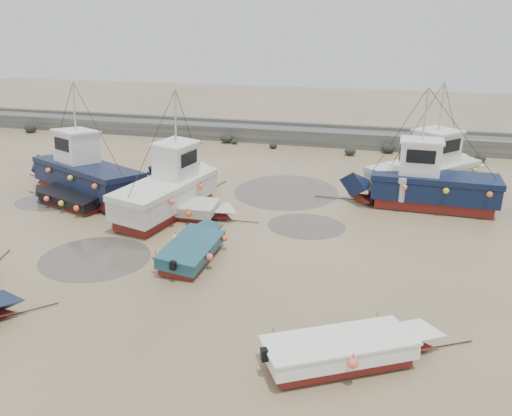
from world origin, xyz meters
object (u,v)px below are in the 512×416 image
at_px(dinghy_5, 189,207).
at_px(cabin_boat_2, 422,183).
at_px(dinghy_4, 69,195).
at_px(person, 152,194).
at_px(dinghy_2, 194,245).
at_px(dinghy_3, 351,347).
at_px(cabin_boat_1, 172,187).
at_px(cabin_boat_3, 430,170).
at_px(cabin_boat_0, 80,172).

height_order(dinghy_5, cabin_boat_2, cabin_boat_2).
xyz_separation_m(dinghy_4, person, (3.49, 2.78, -0.54)).
distance_m(dinghy_2, dinghy_5, 4.66).
height_order(dinghy_3, dinghy_4, same).
xyz_separation_m(dinghy_3, cabin_boat_1, (-10.08, 10.11, 0.82)).
xyz_separation_m(dinghy_4, cabin_boat_3, (18.74, 7.26, 0.81)).
height_order(dinghy_2, cabin_boat_0, cabin_boat_0).
height_order(cabin_boat_2, cabin_boat_3, same).
bearing_deg(cabin_boat_1, cabin_boat_3, 37.29).
relative_size(dinghy_2, cabin_boat_2, 0.63).
xyz_separation_m(cabin_boat_2, person, (-14.72, -1.89, -1.36)).
bearing_deg(dinghy_4, cabin_boat_0, 32.31).
bearing_deg(dinghy_4, cabin_boat_1, -64.90).
bearing_deg(dinghy_4, dinghy_3, -101.63).
bearing_deg(cabin_boat_3, dinghy_5, -107.45).
bearing_deg(dinghy_4, dinghy_5, -70.67).
bearing_deg(person, cabin_boat_1, 118.01).
bearing_deg(dinghy_3, cabin_boat_0, -154.33).
bearing_deg(person, cabin_boat_0, -3.06).
relative_size(dinghy_2, cabin_boat_0, 0.60).
xyz_separation_m(dinghy_2, dinghy_3, (6.96, -5.30, -0.01)).
xyz_separation_m(dinghy_3, dinghy_5, (-8.91, 9.53, 0.02)).
xyz_separation_m(dinghy_4, cabin_boat_0, (-0.40, 1.74, 0.79)).
height_order(dinghy_4, person, dinghy_4).
height_order(cabin_boat_0, cabin_boat_2, same).
bearing_deg(dinghy_4, cabin_boat_3, -49.44).
height_order(dinghy_3, cabin_boat_0, cabin_boat_0).
xyz_separation_m(dinghy_5, cabin_boat_3, (11.79, 7.27, 0.80)).
relative_size(dinghy_4, dinghy_5, 1.07).
bearing_deg(cabin_boat_2, cabin_boat_3, -10.22).
distance_m(dinghy_4, cabin_boat_0, 1.95).
distance_m(dinghy_4, person, 4.49).
bearing_deg(cabin_boat_0, dinghy_5, -78.81).
distance_m(cabin_boat_3, person, 15.96).
relative_size(dinghy_2, cabin_boat_1, 0.61).
bearing_deg(cabin_boat_1, cabin_boat_2, 28.26).
relative_size(dinghy_4, cabin_boat_2, 0.65).
distance_m(dinghy_3, cabin_boat_2, 14.43).
bearing_deg(dinghy_5, person, -130.93).
bearing_deg(dinghy_4, dinghy_2, -96.09).
height_order(dinghy_5, cabin_boat_1, cabin_boat_1).
height_order(cabin_boat_3, person, cabin_boat_3).
xyz_separation_m(dinghy_3, cabin_boat_3, (2.89, 16.79, 0.82)).
bearing_deg(cabin_boat_0, dinghy_2, -98.19).
bearing_deg(dinghy_3, person, -164.46).
distance_m(dinghy_5, cabin_boat_3, 13.87).
xyz_separation_m(dinghy_4, cabin_boat_2, (18.21, 4.67, 0.82)).
xyz_separation_m(cabin_boat_1, cabin_boat_2, (12.44, 4.10, 0.01)).
bearing_deg(cabin_boat_3, dinghy_2, -89.66).
bearing_deg(dinghy_4, person, -32.04).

